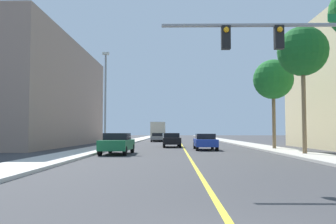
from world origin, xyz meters
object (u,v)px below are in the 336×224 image
object	(u,v)px
street_lamp	(105,95)
delivery_truck	(158,131)
palm_mid	(303,52)
car_green	(117,143)
car_black	(172,140)
car_gray	(158,137)
car_blue	(205,141)
traffic_signal_mast	(318,56)
palm_far	(273,80)

from	to	relation	value
street_lamp	delivery_truck	world-z (taller)	street_lamp
palm_mid	car_green	world-z (taller)	palm_mid
car_black	car_gray	bearing A→B (deg)	94.73
car_blue	street_lamp	bearing A→B (deg)	-173.91
traffic_signal_mast	palm_far	size ratio (longest dim) A/B	1.07
car_gray	street_lamp	bearing A→B (deg)	-95.59
car_gray	delivery_truck	bearing A→B (deg)	94.17
street_lamp	traffic_signal_mast	bearing A→B (deg)	-57.66
street_lamp	car_green	world-z (taller)	street_lamp
palm_mid	car_black	bearing A→B (deg)	125.32
traffic_signal_mast	car_black	xyz separation A→B (m)	(-5.34, 23.57, -3.53)
palm_mid	car_gray	bearing A→B (deg)	109.80
car_green	car_gray	xyz separation A→B (m)	(1.56, 29.51, -0.05)
palm_mid	car_gray	size ratio (longest dim) A/B	1.84
palm_far	car_black	distance (m)	11.79
palm_far	car_gray	bearing A→B (deg)	114.84
car_blue	traffic_signal_mast	bearing A→B (deg)	-82.63
street_lamp	delivery_truck	bearing A→B (deg)	84.20
car_blue	delivery_truck	bearing A→B (deg)	99.99
street_lamp	car_black	world-z (taller)	street_lamp
traffic_signal_mast	car_green	distance (m)	15.74
street_lamp	palm_mid	xyz separation A→B (m)	(14.50, -6.27, 2.24)
car_blue	palm_mid	bearing A→B (deg)	-50.59
delivery_truck	car_black	bearing A→B (deg)	-84.95
car_blue	delivery_truck	distance (m)	30.83
car_blue	car_green	distance (m)	8.94
car_black	delivery_truck	world-z (taller)	delivery_truck
traffic_signal_mast	car_green	size ratio (longest dim) A/B	1.87
traffic_signal_mast	car_blue	world-z (taller)	traffic_signal_mast
car_green	street_lamp	bearing A→B (deg)	-67.87
palm_mid	street_lamp	bearing A→B (deg)	156.62
car_blue	car_black	size ratio (longest dim) A/B	0.98
palm_mid	delivery_truck	distance (m)	39.55
street_lamp	car_gray	bearing A→B (deg)	82.13
delivery_truck	traffic_signal_mast	bearing A→B (deg)	-81.41
car_blue	car_green	bearing A→B (deg)	-138.96
traffic_signal_mast	palm_mid	world-z (taller)	palm_mid
street_lamp	car_green	xyz separation A→B (m)	(1.84, -4.95, -3.93)
palm_far	car_blue	bearing A→B (deg)	177.08
palm_far	car_black	xyz separation A→B (m)	(-8.87, 5.65, -5.33)
street_lamp	car_gray	size ratio (longest dim) A/B	1.78
car_black	car_green	xyz separation A→B (m)	(-3.77, -11.23, 0.02)
traffic_signal_mast	car_blue	bearing A→B (deg)	97.45
street_lamp	car_gray	distance (m)	25.12
car_blue	palm_far	bearing A→B (deg)	-3.01
palm_mid	car_gray	xyz separation A→B (m)	(-11.10, 30.83, -6.23)
car_green	car_black	bearing A→B (deg)	-106.81
car_gray	delivery_truck	world-z (taller)	delivery_truck
car_black	car_green	world-z (taller)	car_green
traffic_signal_mast	palm_far	bearing A→B (deg)	78.87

